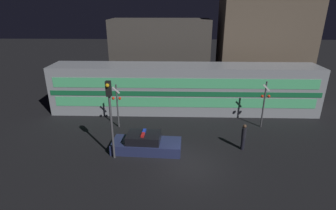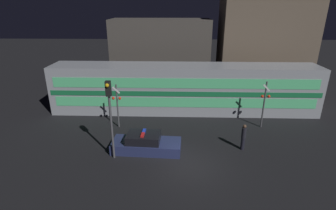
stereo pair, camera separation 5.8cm
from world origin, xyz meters
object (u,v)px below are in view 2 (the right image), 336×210
train (184,89)px  police_car (146,144)px  pedestrian (243,137)px  traffic_light_corner (110,108)px  crossing_signal_near (264,102)px

train → police_car: 7.80m
pedestrian → traffic_light_corner: traffic_light_corner is taller
traffic_light_corner → police_car: bearing=26.0°
traffic_light_corner → crossing_signal_near: bearing=24.0°
train → crossing_signal_near: size_ratio=6.19×
train → police_car: bearing=-110.6°
pedestrian → crossing_signal_near: crossing_signal_near is taller
crossing_signal_near → traffic_light_corner: 11.81m
pedestrian → crossing_signal_near: (2.29, 3.47, 1.20)m
police_car → traffic_light_corner: (-1.95, -0.95, 2.93)m
train → traffic_light_corner: traffic_light_corner is taller
train → police_car: (-2.68, -7.15, -1.61)m
crossing_signal_near → pedestrian: bearing=-123.4°
police_car → crossing_signal_near: crossing_signal_near is taller
train → crossing_signal_near: 6.94m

